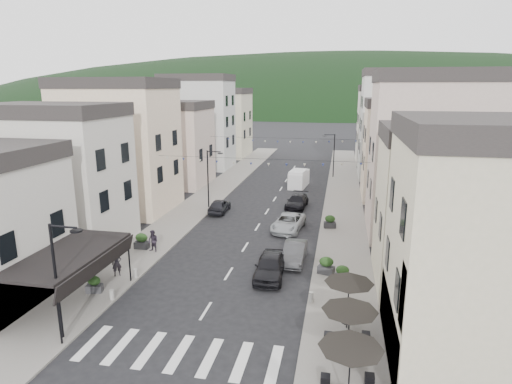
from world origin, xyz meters
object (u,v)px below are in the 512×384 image
parked_car_a (270,266)px  parked_car_c (288,223)px  parked_car_d (297,201)px  pedestrian_a (117,264)px  delivery_van (299,178)px  parked_car_b (295,253)px  parked_car_e (219,206)px  pedestrian_b (153,241)px

parked_car_a → parked_car_c: parked_car_a is taller
parked_car_d → pedestrian_a: 21.30m
pedestrian_a → delivery_van: bearing=38.4°
parked_car_b → pedestrian_a: bearing=-155.5°
parked_car_b → parked_car_e: bearing=129.6°
delivery_van → pedestrian_a: size_ratio=2.83×
pedestrian_b → parked_car_d: bearing=75.7°
parked_car_b → pedestrian_b: pedestrian_b is taller
parked_car_a → parked_car_d: bearing=87.8°
parked_car_d → pedestrian_a: size_ratio=2.76×
parked_car_b → pedestrian_b: (-10.55, -0.46, 0.26)m
parked_car_e → parked_car_a: bearing=117.4°
parked_car_d → delivery_van: size_ratio=0.98×
delivery_van → parked_car_d: bearing=-78.8°
parked_car_e → delivery_van: delivery_van is taller
parked_car_e → parked_car_d: bearing=-157.7°
parked_car_b → parked_car_d: size_ratio=0.91×
parked_car_b → parked_car_d: bearing=96.3°
parked_car_b → parked_car_c: (-1.29, 6.84, -0.00)m
parked_car_d → pedestrian_b: (-9.26, -14.54, 0.29)m
parked_car_c → delivery_van: size_ratio=1.05×
parked_car_b → parked_car_c: parked_car_b is taller
parked_car_d → parked_car_a: bearing=-85.1°
parked_car_c → pedestrian_b: bearing=-134.6°
delivery_van → pedestrian_b: 25.58m
parked_car_a → delivery_van: bearing=89.6°
parked_car_c → parked_car_d: bearing=97.2°
parked_car_a → parked_car_d: 16.91m
parked_car_c → parked_car_b: bearing=-72.1°
parked_car_c → parked_car_d: size_ratio=1.07×
parked_car_e → pedestrian_b: (-1.86, -11.38, 0.28)m
parked_car_a → delivery_van: 26.53m
parked_car_b → parked_car_d: 14.14m
parked_car_c → parked_car_d: parked_car_c is taller
delivery_van → pedestrian_b: size_ratio=2.83×
parked_car_c → parked_car_e: size_ratio=1.24×
parked_car_e → pedestrian_b: 11.53m
parked_car_e → delivery_van: 14.38m
parked_car_a → pedestrian_b: bearing=163.4°
parked_car_d → pedestrian_b: 17.24m
parked_car_c → pedestrian_a: bearing=-122.9°
pedestrian_a → parked_car_a: bearing=-22.6°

